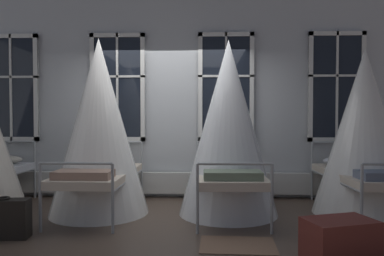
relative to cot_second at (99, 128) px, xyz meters
The scene contains 9 objects.
ground 1.53m from the cot_second, ahead, with size 20.65×20.65×0.00m, color #4C3D33.
back_wall_with_windows 1.59m from the cot_second, 51.69° to the left, with size 10.13×0.10×3.44m, color silver.
window_bank 1.42m from the cot_second, 48.66° to the left, with size 6.45×0.10×2.72m.
cot_second is the anchor object (origin of this frame).
cot_third 1.83m from the cot_second, ahead, with size 1.39×1.89×2.45m.
cot_fourth 3.73m from the cot_second, ahead, with size 1.39×1.89×2.33m.
rug_third 2.55m from the cot_second, 34.79° to the right, with size 0.80×0.56×0.01m, color brown.
suitcase_dark 1.69m from the cot_second, 123.71° to the right, with size 0.58×0.26×0.47m.
travel_trunk 3.40m from the cot_second, 31.50° to the right, with size 0.64×0.40×0.40m, color #5B231E.
Camera 1 is at (0.57, -5.33, 1.36)m, focal length 34.75 mm.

